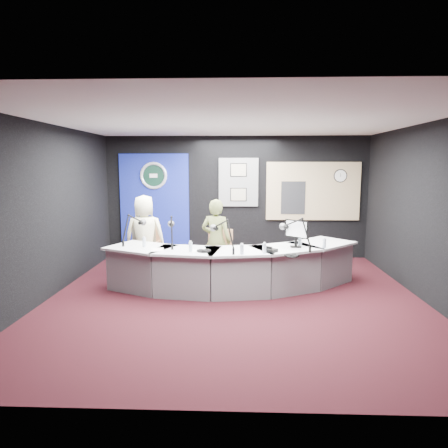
{
  "coord_description": "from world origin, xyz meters",
  "views": [
    {
      "loc": [
        0.07,
        -6.21,
        2.13
      ],
      "look_at": [
        -0.2,
        0.8,
        1.1
      ],
      "focal_mm": 32.0,
      "sensor_mm": 36.0,
      "label": 1
    }
  ],
  "objects_px": {
    "broadcast_desk": "(232,267)",
    "person_woman": "(216,241)",
    "armchair_left": "(145,253)",
    "armchair_right": "(216,254)",
    "person_man": "(145,235)"
  },
  "relations": [
    {
      "from": "armchair_right",
      "to": "person_man",
      "type": "xyz_separation_m",
      "value": [
        -1.42,
        0.46,
        0.27
      ]
    },
    {
      "from": "broadcast_desk",
      "to": "armchair_right",
      "type": "relative_size",
      "value": 4.36
    },
    {
      "from": "armchair_left",
      "to": "person_woman",
      "type": "xyz_separation_m",
      "value": [
        1.42,
        -0.46,
        0.34
      ]
    },
    {
      "from": "person_man",
      "to": "person_woman",
      "type": "distance_m",
      "value": 1.5
    },
    {
      "from": "broadcast_desk",
      "to": "person_man",
      "type": "relative_size",
      "value": 2.87
    },
    {
      "from": "armchair_left",
      "to": "armchair_right",
      "type": "distance_m",
      "value": 1.5
    },
    {
      "from": "broadcast_desk",
      "to": "person_woman",
      "type": "xyz_separation_m",
      "value": [
        -0.3,
        0.39,
        0.39
      ]
    },
    {
      "from": "armchair_left",
      "to": "person_man",
      "type": "xyz_separation_m",
      "value": [
        0.0,
        0.0,
        0.36
      ]
    },
    {
      "from": "broadcast_desk",
      "to": "person_man",
      "type": "xyz_separation_m",
      "value": [
        -1.72,
        0.85,
        0.41
      ]
    },
    {
      "from": "broadcast_desk",
      "to": "person_woman",
      "type": "bearing_deg",
      "value": 127.23
    },
    {
      "from": "broadcast_desk",
      "to": "person_woman",
      "type": "relative_size",
      "value": 2.94
    },
    {
      "from": "person_man",
      "to": "person_woman",
      "type": "height_order",
      "value": "person_man"
    },
    {
      "from": "person_man",
      "to": "person_woman",
      "type": "relative_size",
      "value": 1.02
    },
    {
      "from": "armchair_left",
      "to": "person_woman",
      "type": "distance_m",
      "value": 1.53
    },
    {
      "from": "person_man",
      "to": "armchair_left",
      "type": "bearing_deg",
      "value": 180.0
    }
  ]
}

